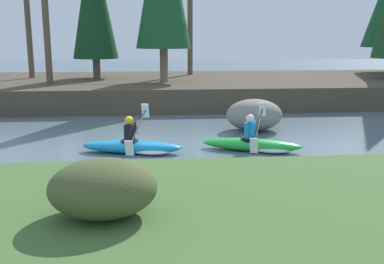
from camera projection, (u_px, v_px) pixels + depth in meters
The scene contains 10 objects.
ground_plane at pixel (138, 145), 12.96m from camera, with size 90.00×90.00×0.00m, color slate.
riverbank_near at pixel (123, 238), 6.12m from camera, with size 44.00×5.04×0.79m.
riverbank_far at pixel (144, 89), 22.09m from camera, with size 44.00×9.20×1.00m.
bare_tree_mid_upstream at pixel (29, 27), 22.02m from camera, with size 2.94×2.90×5.27m.
bare_tree_mid_downstream at pixel (47, 25), 19.32m from camera, with size 2.97×2.93×5.33m.
bare_tree_downstream at pixel (190, 20), 23.77m from camera, with size 3.39×3.34×6.12m.
shrub_clump_nearest at pixel (103, 188), 5.79m from camera, with size 1.41×1.17×0.76m.
kayaker_lead at pixel (255, 144), 12.23m from camera, with size 2.75×2.01×1.20m.
kayaker_middle at pixel (136, 146), 12.00m from camera, with size 2.79×2.06×1.20m.
boulder_midstream at pixel (254, 115), 14.81m from camera, with size 1.85×1.45×1.05m.
Camera 1 is at (0.44, -12.67, 3.10)m, focal length 42.00 mm.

